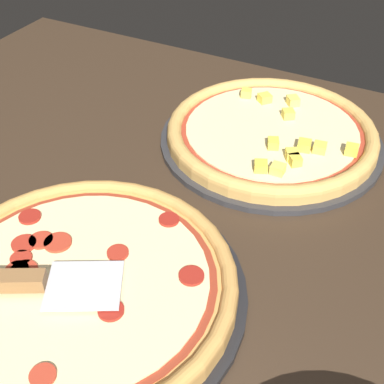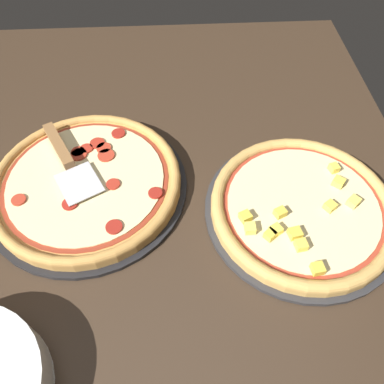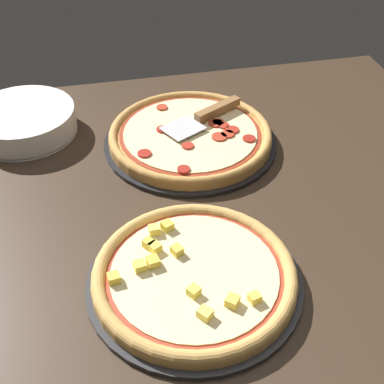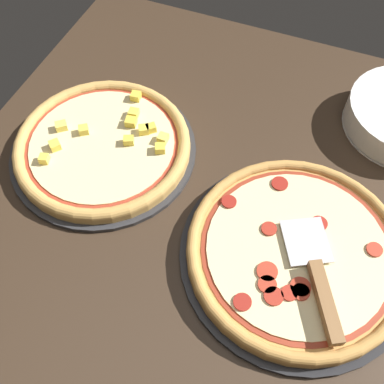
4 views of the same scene
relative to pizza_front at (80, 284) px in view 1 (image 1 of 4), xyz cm
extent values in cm
cube|color=#38281C|center=(-2.39, 17.46, -4.33)|extent=(124.96, 106.08, 3.60)
cylinder|color=black|center=(0.02, -0.01, -2.03)|extent=(41.49, 41.49, 1.00)
cylinder|color=#C68E47|center=(0.02, -0.01, -0.56)|extent=(39.00, 39.00, 1.93)
torus|color=#C68E47|center=(0.02, -0.01, 0.41)|extent=(39.00, 39.00, 2.06)
cylinder|color=maroon|center=(0.02, -0.01, 0.48)|extent=(33.90, 33.90, 0.15)
cylinder|color=beige|center=(0.02, -0.01, 0.61)|extent=(31.98, 31.98, 0.40)
cylinder|color=#B73823|center=(4.72, -12.42, 1.01)|extent=(2.83, 2.83, 0.40)
cylinder|color=#B73823|center=(-8.37, 3.03, 1.01)|extent=(3.18, 3.18, 0.40)
cylinder|color=#AD2D1E|center=(1.84, 5.76, 1.01)|extent=(2.81, 2.81, 0.40)
cylinder|color=maroon|center=(4.55, 14.29, 1.01)|extent=(2.82, 2.82, 0.40)
cylinder|color=#AD2D1E|center=(-8.45, -0.74, 1.01)|extent=(2.77, 2.77, 0.40)
cylinder|color=#B73823|center=(-6.16, 3.71, 1.01)|extent=(3.62, 3.62, 0.40)
cylinder|color=#B73823|center=(-7.57, -2.46, 1.01)|extent=(2.97, 2.97, 0.40)
cylinder|color=#B73823|center=(-6.74, -2.18, 1.01)|extent=(3.48, 3.48, 0.40)
cylinder|color=maroon|center=(-12.77, 5.92, 1.01)|extent=(3.05, 3.05, 0.40)
cylinder|color=maroon|center=(12.01, 6.65, 1.01)|extent=(3.17, 3.17, 0.40)
cylinder|color=maroon|center=(6.25, -2.28, 1.01)|extent=(3.06, 3.06, 0.40)
cylinder|color=#AD2D1E|center=(-9.92, 1.49, 1.01)|extent=(3.26, 3.26, 0.40)
cylinder|color=#2D2D30|center=(8.60, 43.22, -2.03)|extent=(38.57, 38.57, 1.00)
cylinder|color=tan|center=(8.60, 43.22, -0.75)|extent=(36.26, 36.26, 1.56)
torus|color=tan|center=(8.60, 43.22, 0.03)|extent=(36.26, 36.26, 2.49)
cylinder|color=#A33823|center=(8.60, 43.22, 0.11)|extent=(31.52, 31.52, 0.15)
cylinder|color=beige|center=(8.60, 43.22, 0.23)|extent=(29.73, 29.73, 0.40)
cube|color=yellow|center=(15.40, 39.84, 1.20)|extent=(2.51, 2.62, 1.53)
cube|color=#F4D64C|center=(9.77, 47.95, 1.20)|extent=(2.70, 2.70, 1.53)
cube|color=#F4D64C|center=(14.49, 36.44, 1.20)|extent=(2.71, 2.78, 1.53)
cube|color=#F9E05B|center=(13.83, 31.81, 1.20)|extent=(2.10, 1.97, 1.53)
cube|color=yellow|center=(22.53, 42.18, 1.20)|extent=(2.30, 2.28, 1.53)
cube|color=#F9E05B|center=(8.97, 52.80, 1.20)|extent=(2.95, 3.00, 1.53)
cube|color=yellow|center=(11.24, 31.30, 1.20)|extent=(2.64, 2.64, 1.53)
cube|color=yellow|center=(10.70, 38.05, 1.20)|extent=(2.46, 2.61, 1.53)
cube|color=#F4D64C|center=(4.01, 51.30, 1.20)|extent=(2.92, 2.94, 1.53)
cube|color=#F4D64C|center=(17.82, 40.39, 1.20)|extent=(2.30, 2.28, 1.53)
cube|color=#F4D64C|center=(0.26, 51.46, 1.20)|extent=(2.27, 2.18, 1.53)
cube|color=yellow|center=(15.41, 35.23, 1.20)|extent=(2.60, 2.63, 1.53)
cube|color=silver|center=(1.61, -0.96, 1.55)|extent=(11.41, 10.88, 0.24)
camera|label=1|loc=(32.35, -32.31, 50.31)|focal=50.00mm
camera|label=2|loc=(49.38, 19.06, 60.29)|focal=35.00mm
camera|label=3|loc=(22.47, 104.71, 70.85)|focal=50.00mm
camera|label=4|loc=(-38.98, 4.18, 71.58)|focal=42.00mm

